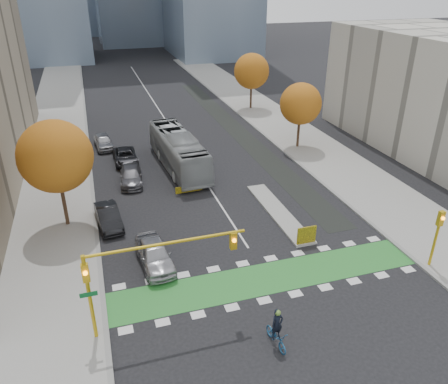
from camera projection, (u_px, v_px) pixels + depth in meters
ground at (277, 293)px, 26.09m from camera, size 300.00×300.00×0.00m
sidewalk_west at (51, 184)px, 39.53m from camera, size 7.00×120.00×0.15m
sidewalk_east at (318, 151)px, 46.75m from camera, size 7.00×120.00×0.15m
curb_west at (91, 179)px, 40.46m from camera, size 0.30×120.00×0.16m
curb_east at (288, 155)px, 45.81m from camera, size 0.30×120.00×0.16m
bike_crossing at (268, 278)px, 27.37m from camera, size 20.00×3.00×0.01m
centre_line at (161, 112)px, 60.25m from camera, size 0.15×70.00×0.01m
bike_lane_paint at (235, 129)px, 53.71m from camera, size 2.50×50.00×0.01m
median_island at (278, 212)px, 34.81m from camera, size 1.60×10.00×0.16m
hazard_board at (307, 235)px, 30.39m from camera, size 1.40×0.12×1.30m
tree_west at (56, 156)px, 30.62m from camera, size 5.20×5.20×8.22m
tree_east_near at (301, 104)px, 45.91m from camera, size 4.40×4.40×7.08m
tree_east_far at (252, 71)px, 59.54m from camera, size 4.80×4.80×7.65m
traffic_signal_west at (139, 266)px, 21.73m from camera, size 8.53×0.56×5.20m
traffic_signal_east at (438, 231)px, 27.24m from camera, size 0.35×0.43×4.10m
cyclist at (277, 333)px, 22.13m from camera, size 0.89×2.01×2.25m
bus at (178, 150)px, 42.40m from camera, size 3.76×12.70×3.49m
parked_car_a at (155, 254)px, 28.26m from camera, size 2.33×4.98×1.65m
parked_car_b at (109, 217)px, 32.80m from camera, size 2.02×4.60×1.47m
parked_car_c at (131, 176)px, 39.56m from camera, size 2.42×4.98×1.40m
parked_car_d at (125, 157)px, 43.85m from camera, size 2.26×4.84×1.34m
parked_car_e at (103, 141)px, 47.59m from camera, size 2.12×4.55×1.51m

